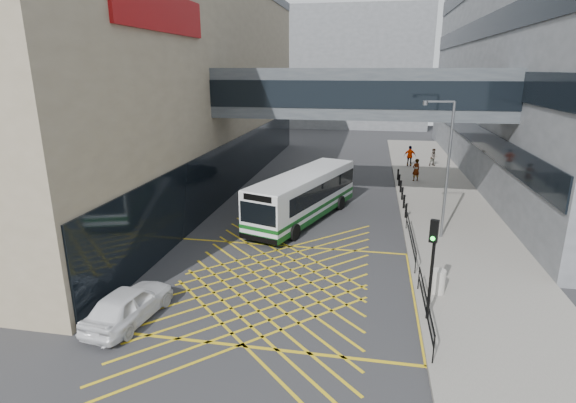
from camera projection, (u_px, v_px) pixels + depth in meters
The scene contains 18 objects.
ground at pixel (271, 285), 19.32m from camera, with size 120.00×120.00×0.00m, color #333335.
building_whsmith at pixel (91, 81), 35.29m from camera, with size 24.17×42.00×16.00m.
building_far at pixel (338, 69), 73.68m from camera, with size 28.00×16.00×18.00m, color slate.
skybridge at pixel (359, 93), 27.98m from camera, with size 20.00×4.10×3.00m.
pavement at pixel (441, 199), 31.87m from camera, with size 6.00×54.00×0.16m, color gray.
box_junction at pixel (271, 285), 19.32m from camera, with size 12.00×9.00×0.01m.
bus at pixel (305, 195), 27.40m from camera, with size 5.58×10.61×2.92m.
car_white at pixel (129, 304), 16.41m from camera, with size 1.78×4.34×1.38m, color white.
car_dark at pixel (302, 176), 35.90m from camera, with size 1.77×4.53×1.42m, color black.
car_silver at pixel (338, 170), 38.21m from camera, with size 1.73×4.10×1.28m, color #93979B.
traffic_light at pixel (432, 256), 15.68m from camera, with size 0.31×0.46×3.87m.
street_lamp at pixel (445, 162), 23.30m from camera, with size 1.65×0.42×7.26m.
litter_bin at pixel (438, 281), 18.23m from camera, with size 0.57×0.57×0.99m, color #ADA89E.
kerb_railings at pixel (416, 260), 19.67m from camera, with size 0.05×12.54×1.00m.
bollards at pixel (401, 190), 32.20m from camera, with size 0.14×10.14×0.90m.
pedestrian_a at pixel (416, 170), 36.47m from camera, with size 0.72×0.51×1.80m, color gray.
pedestrian_b at pixel (434, 157), 42.09m from camera, with size 0.79×0.46×1.62m, color gray.
pedestrian_c at pixel (410, 156), 41.99m from camera, with size 1.12×0.54×1.90m, color gray.
Camera 1 is at (3.92, -17.08, 8.95)m, focal length 28.00 mm.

